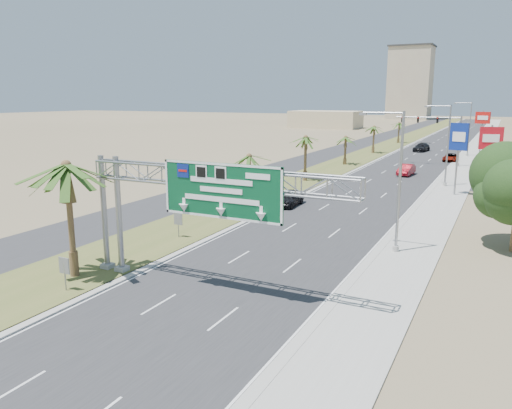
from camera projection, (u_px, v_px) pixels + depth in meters
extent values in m
plane|color=#8C7A59|center=(91.00, 378.00, 19.81)|extent=(600.00, 600.00, 0.00)
cube|color=#28282B|center=(440.00, 145.00, 115.91)|extent=(12.00, 300.00, 0.02)
cube|color=#9E9B93|center=(479.00, 146.00, 112.17)|extent=(4.00, 300.00, 0.10)
cube|color=#515B28|center=(396.00, 143.00, 120.28)|extent=(7.00, 300.00, 0.12)
cube|color=#28282B|center=(367.00, 142.00, 123.36)|extent=(8.00, 300.00, 0.02)
cylinder|color=gray|center=(119.00, 216.00, 30.92)|extent=(0.36, 0.36, 7.40)
cylinder|color=gray|center=(104.00, 214.00, 31.44)|extent=(0.36, 0.36, 7.40)
cube|color=#9E9B93|center=(122.00, 269.00, 31.66)|extent=(0.70, 0.70, 0.40)
cube|color=#9E9B93|center=(108.00, 267.00, 32.18)|extent=(0.70, 0.70, 0.40)
cube|color=#074A28|center=(221.00, 191.00, 26.64)|extent=(7.20, 0.12, 3.00)
cube|color=navy|center=(183.00, 171.00, 27.42)|extent=(0.75, 0.03, 0.75)
cone|color=white|center=(221.00, 212.00, 26.81)|extent=(0.56, 0.56, 0.45)
cylinder|color=brown|center=(71.00, 222.00, 30.09)|extent=(0.36, 0.36, 7.00)
cylinder|color=brown|center=(74.00, 264.00, 30.65)|extent=(0.54, 0.54, 1.68)
cylinder|color=brown|center=(249.00, 180.00, 51.40)|extent=(0.36, 0.36, 5.00)
cylinder|color=brown|center=(249.00, 198.00, 51.80)|extent=(0.54, 0.54, 1.20)
cylinder|color=brown|center=(305.00, 159.00, 65.29)|extent=(0.36, 0.36, 5.80)
cylinder|color=brown|center=(305.00, 176.00, 65.76)|extent=(0.54, 0.54, 1.39)
cylinder|color=brown|center=(345.00, 151.00, 81.16)|extent=(0.36, 0.36, 4.50)
cylinder|color=brown|center=(345.00, 162.00, 81.52)|extent=(0.54, 0.54, 1.08)
cylinder|color=brown|center=(374.00, 140.00, 97.68)|extent=(0.36, 0.36, 5.20)
cylinder|color=brown|center=(373.00, 150.00, 98.10)|extent=(0.54, 0.54, 1.25)
cylinder|color=brown|center=(399.00, 133.00, 119.56)|extent=(0.36, 0.36, 4.80)
cylinder|color=brown|center=(398.00, 141.00, 119.95)|extent=(0.54, 0.54, 1.15)
cylinder|color=gray|center=(400.00, 184.00, 34.68)|extent=(0.20, 0.20, 10.00)
cylinder|color=gray|center=(383.00, 113.00, 34.27)|extent=(2.80, 0.12, 0.12)
cube|color=slate|center=(363.00, 114.00, 34.91)|extent=(0.50, 0.22, 0.18)
cylinder|color=#9E9B93|center=(396.00, 249.00, 35.69)|extent=(0.44, 0.44, 0.50)
cylinder|color=gray|center=(448.00, 146.00, 60.89)|extent=(0.20, 0.20, 10.00)
cylinder|color=gray|center=(439.00, 106.00, 60.48)|extent=(2.80, 0.12, 0.12)
cube|color=slate|center=(427.00, 107.00, 61.12)|extent=(0.50, 0.22, 0.18)
cylinder|color=#9E9B93|center=(445.00, 185.00, 61.90)|extent=(0.44, 0.44, 0.50)
cylinder|color=gray|center=(469.00, 130.00, 92.34)|extent=(0.20, 0.20, 10.00)
cylinder|color=gray|center=(464.00, 103.00, 91.93)|extent=(2.80, 0.12, 0.12)
cube|color=slate|center=(455.00, 103.00, 92.57)|extent=(0.50, 0.22, 0.18)
cylinder|color=#9E9B93|center=(467.00, 155.00, 93.35)|extent=(0.44, 0.44, 0.50)
cylinder|color=gray|center=(459.00, 142.00, 78.71)|extent=(0.28, 0.28, 8.00)
cylinder|color=gray|center=(428.00, 117.00, 80.12)|extent=(10.00, 0.18, 0.18)
cube|color=black|center=(437.00, 120.00, 79.37)|extent=(0.32, 0.18, 0.95)
cube|color=black|center=(418.00, 120.00, 80.69)|extent=(0.32, 0.18, 0.95)
cube|color=black|center=(402.00, 119.00, 81.78)|extent=(0.32, 0.18, 0.95)
sphere|color=red|center=(438.00, 118.00, 79.20)|extent=(0.22, 0.22, 0.22)
imported|color=black|center=(461.00, 122.00, 78.08)|extent=(0.16, 0.16, 0.60)
cylinder|color=#9E9B93|center=(457.00, 165.00, 79.49)|extent=(0.56, 0.56, 0.60)
cylinder|color=gray|center=(65.00, 277.00, 28.28)|extent=(0.08, 0.08, 1.80)
cube|color=slate|center=(64.00, 266.00, 28.13)|extent=(0.75, 0.06, 0.95)
cylinder|color=gray|center=(178.00, 227.00, 39.07)|extent=(0.08, 0.08, 1.80)
cube|color=slate|center=(178.00, 219.00, 38.92)|extent=(0.75, 0.06, 0.95)
cube|color=tan|center=(410.00, 83.00, 248.55)|extent=(20.00, 16.00, 35.00)
cube|color=#C8AF87|center=(326.00, 119.00, 178.68)|extent=(24.00, 14.00, 6.00)
imported|color=black|center=(289.00, 198.00, 50.94)|extent=(2.11, 4.86, 1.63)
imported|color=maroon|center=(406.00, 170.00, 70.71)|extent=(1.95, 4.84, 1.56)
imported|color=gray|center=(451.00, 158.00, 85.99)|extent=(2.41, 4.87, 1.33)
imported|color=black|center=(421.00, 147.00, 101.65)|extent=(3.05, 5.90, 1.64)
cylinder|color=gray|center=(489.00, 162.00, 54.04)|extent=(0.20, 0.20, 7.99)
cube|color=#B50E1A|center=(491.00, 138.00, 53.49)|extent=(2.39, 0.93, 2.40)
cube|color=white|center=(491.00, 138.00, 53.33)|extent=(1.63, 0.49, 0.84)
cylinder|color=gray|center=(457.00, 159.00, 55.57)|extent=(0.20, 0.20, 8.32)
cube|color=navy|center=(459.00, 137.00, 55.05)|extent=(2.00, 0.85, 3.00)
cube|color=white|center=(459.00, 137.00, 54.89)|extent=(1.36, 0.43, 1.05)
cylinder|color=gray|center=(481.00, 139.00, 77.76)|extent=(0.20, 0.20, 8.86)
cube|color=red|center=(483.00, 118.00, 77.05)|extent=(2.21, 0.83, 1.80)
cube|color=white|center=(483.00, 118.00, 76.90)|extent=(1.50, 0.42, 0.63)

